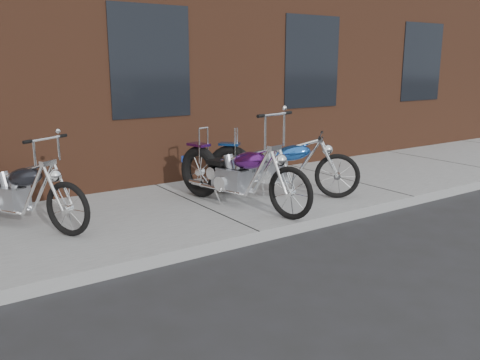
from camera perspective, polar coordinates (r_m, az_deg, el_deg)
ground at (r=6.36m, az=2.20°, el=-7.08°), size 120.00×120.00×0.00m
sidewalk at (r=7.53m, az=-4.61°, el=-3.29°), size 22.00×3.00×0.15m
chopper_purple at (r=7.28m, az=-0.20°, el=0.45°), size 0.80×2.45×1.40m
chopper_blue at (r=7.94m, az=4.38°, el=1.34°), size 1.74×1.81×1.04m
chopper_third at (r=7.00m, az=-23.93°, el=-1.45°), size 1.25×2.08×1.18m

